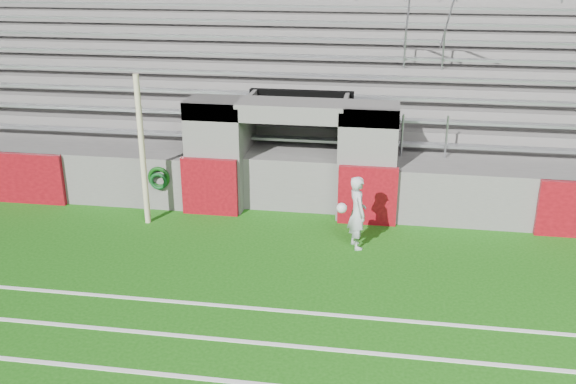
# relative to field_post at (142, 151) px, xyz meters

# --- Properties ---
(ground) EXTENTS (90.00, 90.00, 0.00)m
(ground) POSITION_rel_field_post_xyz_m (3.08, -2.26, -1.68)
(ground) COLOR #16530D
(ground) RESTS_ON ground
(field_post) EXTENTS (0.13, 0.13, 3.36)m
(field_post) POSITION_rel_field_post_xyz_m (0.00, 0.00, 0.00)
(field_post) COLOR beige
(field_post) RESTS_ON ground
(stadium_structure) EXTENTS (26.00, 8.48, 5.42)m
(stadium_structure) POSITION_rel_field_post_xyz_m (3.08, 5.71, -0.19)
(stadium_structure) COLOR #5A5856
(stadium_structure) RESTS_ON ground
(goalkeeper_with_ball) EXTENTS (0.68, 0.75, 1.54)m
(goalkeeper_with_ball) POSITION_rel_field_post_xyz_m (4.71, -0.55, -0.90)
(goalkeeper_with_ball) COLOR #B0B5BA
(goalkeeper_with_ball) RESTS_ON ground
(hose_coil) EXTENTS (0.53, 0.14, 0.54)m
(hose_coil) POSITION_rel_field_post_xyz_m (0.07, 0.67, -0.87)
(hose_coil) COLOR #0C3C0D
(hose_coil) RESTS_ON ground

